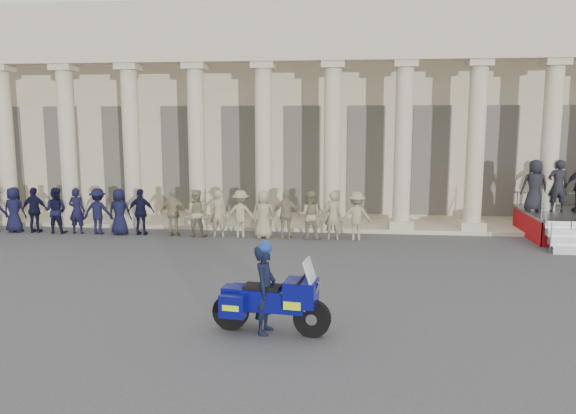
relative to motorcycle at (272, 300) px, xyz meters
The scene contains 5 objects.
ground 2.79m from the motorcycle, 100.33° to the left, with size 90.00×90.00×0.00m, color #414144.
building 17.84m from the motorcycle, 91.60° to the left, with size 40.00×12.50×9.00m.
officer_rank 11.54m from the motorcycle, 128.71° to the left, with size 18.75×0.64×1.70m.
motorcycle is the anchor object (origin of this frame).
rider 0.28m from the motorcycle, behind, with size 0.50×0.69×1.85m.
Camera 1 is at (1.96, -13.12, 4.13)m, focal length 35.00 mm.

